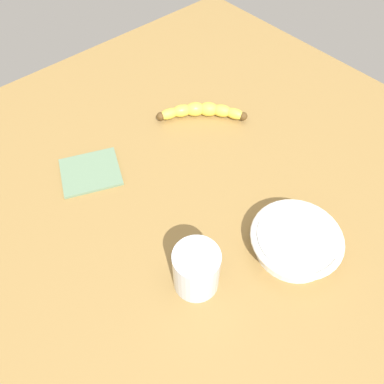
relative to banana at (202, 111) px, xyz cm
name	(u,v)px	position (x,y,z in cm)	size (l,w,h in cm)	color
wooden_tabletop	(201,192)	(15.00, 16.49, -3.20)	(120.00, 120.00, 3.00)	olive
banana	(202,111)	(0.00, 0.00, 0.00)	(17.12, 15.25, 3.40)	yellow
smoothie_glass	(196,270)	(29.82, 31.53, 2.68)	(7.94, 7.94, 9.25)	silver
ceramic_bowl	(295,241)	(11.81, 38.39, 0.95)	(16.80, 16.80, 4.43)	white
folded_napkin	(91,172)	(30.22, -2.32, -1.40)	(12.31, 11.05, 0.60)	slate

